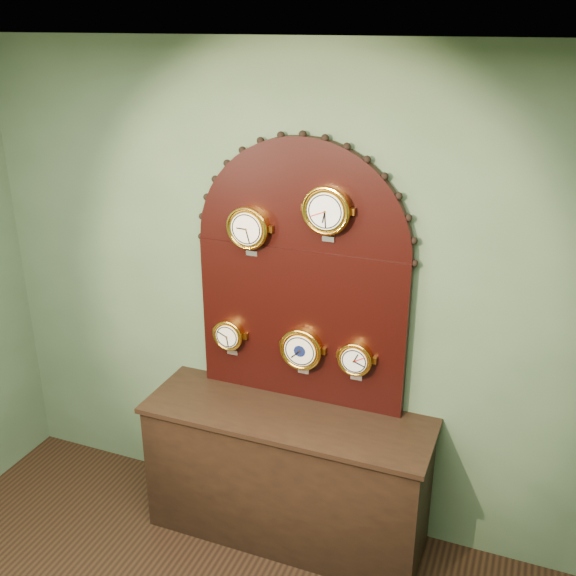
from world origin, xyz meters
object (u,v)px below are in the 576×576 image
at_px(display_board, 302,267).
at_px(hygrometer, 229,335).
at_px(barometer, 302,349).
at_px(tide_clock, 356,359).
at_px(arabic_clock, 327,210).
at_px(shop_counter, 287,477).
at_px(roman_clock, 248,228).

bearing_deg(display_board, hygrometer, -171.13).
height_order(barometer, tide_clock, barometer).
bearing_deg(hygrometer, arabic_clock, -0.18).
relative_size(shop_counter, arabic_clock, 5.23).
relative_size(shop_counter, display_board, 1.05).
bearing_deg(display_board, roman_clock, -166.56).
bearing_deg(roman_clock, barometer, -0.05).
bearing_deg(shop_counter, hygrometer, 159.80).
height_order(display_board, arabic_clock, display_board).
distance_m(display_board, arabic_clock, 0.39).
bearing_deg(tide_clock, display_board, 169.07).
xyz_separation_m(roman_clock, tide_clock, (0.62, 0.00, -0.67)).
distance_m(hygrometer, tide_clock, 0.76).
height_order(display_board, roman_clock, display_board).
bearing_deg(hygrometer, tide_clock, -0.02).
relative_size(hygrometer, tide_clock, 0.97).
bearing_deg(barometer, roman_clock, 179.95).
bearing_deg(barometer, hygrometer, 179.79).
distance_m(roman_clock, arabic_clock, 0.46).
bearing_deg(roman_clock, shop_counter, -28.67).
xyz_separation_m(roman_clock, hygrometer, (-0.14, 0.00, -0.66)).
distance_m(shop_counter, roman_clock, 1.47).
bearing_deg(arabic_clock, tide_clock, 0.50).
relative_size(barometer, tide_clock, 1.21).
height_order(roman_clock, tide_clock, roman_clock).
relative_size(shop_counter, barometer, 5.40).
relative_size(roman_clock, barometer, 0.98).
bearing_deg(tide_clock, arabic_clock, -179.50).
bearing_deg(display_board, arabic_clock, -23.01).
xyz_separation_m(barometer, tide_clock, (0.31, 0.00, -0.00)).
distance_m(roman_clock, barometer, 0.74).
xyz_separation_m(shop_counter, tide_clock, (0.34, 0.15, 0.77)).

